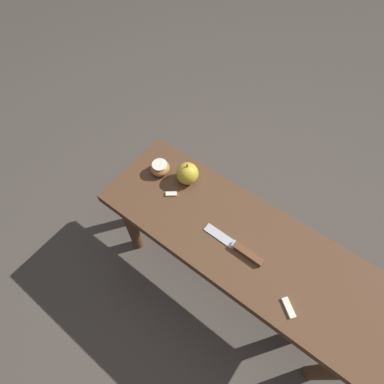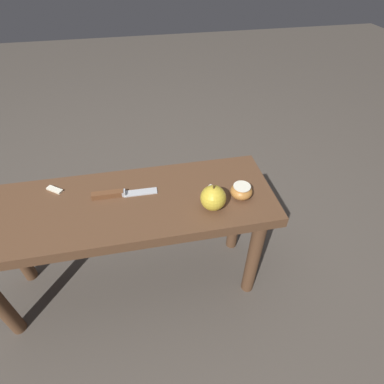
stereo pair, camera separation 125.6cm
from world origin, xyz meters
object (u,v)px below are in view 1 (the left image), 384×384
Objects in this scene: wooden_bench at (240,248)px; knife at (241,249)px; apple_whole at (187,173)px; apple_cut at (160,168)px.

wooden_bench is 0.10m from knife.
knife is at bearing -20.80° from apple_whole.
knife is (0.01, -0.04, 0.09)m from wooden_bench.
apple_whole is at bearing 16.66° from apple_cut.
apple_whole reaches higher than apple_cut.
apple_whole is (-0.32, 0.12, 0.03)m from knife.
apple_whole is 0.12m from apple_cut.
knife is 0.35m from apple_whole.
apple_cut is (-0.43, 0.09, 0.02)m from knife.
knife reaches higher than wooden_bench.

